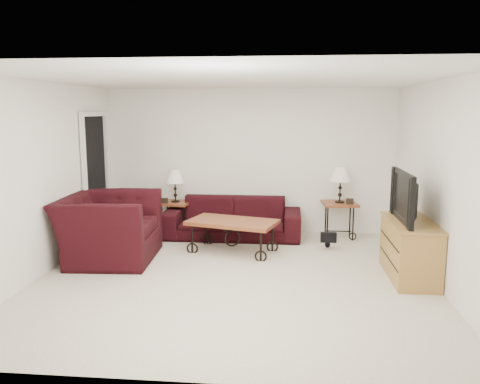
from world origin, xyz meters
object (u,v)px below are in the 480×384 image
at_px(backpack, 328,232).
at_px(coffee_table, 233,236).
at_px(side_table_left, 176,217).
at_px(television, 411,197).
at_px(armchair, 109,228).
at_px(side_table_right, 339,220).
at_px(lamp_left, 175,186).
at_px(sofa, 233,218).
at_px(lamp_right, 340,185).
at_px(tv_stand, 410,249).

bearing_deg(backpack, coffee_table, -148.33).
height_order(side_table_left, coffee_table, side_table_left).
height_order(side_table_left, television, television).
bearing_deg(armchair, side_table_left, -23.77).
relative_size(side_table_right, lamp_left, 1.08).
height_order(side_table_right, television, television).
bearing_deg(lamp_left, sofa, -10.01).
height_order(side_table_left, lamp_right, lamp_right).
distance_m(lamp_left, television, 4.01).
bearing_deg(backpack, lamp_left, -177.64).
xyz_separation_m(sofa, coffee_table, (0.10, -0.88, -0.09)).
bearing_deg(sofa, tv_stand, -35.91).
xyz_separation_m(lamp_left, television, (3.48, -1.98, 0.22)).
xyz_separation_m(lamp_right, television, (0.67, -1.98, 0.16)).
xyz_separation_m(lamp_left, backpack, (2.57, -0.69, -0.59)).
relative_size(coffee_table, armchair, 0.91).
height_order(sofa, backpack, sofa).
bearing_deg(lamp_left, armchair, -110.66).
bearing_deg(lamp_left, backpack, -14.96).
relative_size(television, backpack, 2.25).
height_order(lamp_right, television, television).
relative_size(lamp_right, coffee_table, 0.46).
height_order(side_table_right, coffee_table, side_table_right).
distance_m(side_table_right, coffee_table, 2.00).
bearing_deg(sofa, backpack, -18.09).
relative_size(sofa, side_table_right, 3.81).
distance_m(lamp_left, lamp_right, 2.81).
xyz_separation_m(sofa, lamp_right, (1.79, 0.18, 0.56)).
bearing_deg(armchair, tv_stand, -98.47).
distance_m(tv_stand, television, 0.69).
bearing_deg(coffee_table, side_table_left, 136.48).
bearing_deg(sofa, side_table_left, 169.99).
height_order(lamp_right, tv_stand, lamp_right).
bearing_deg(sofa, lamp_left, 169.99).
xyz_separation_m(side_table_right, tv_stand, (0.69, -1.98, 0.07)).
relative_size(lamp_left, armchair, 0.39).
bearing_deg(side_table_right, lamp_left, 180.00).
distance_m(armchair, backpack, 3.31).
relative_size(coffee_table, backpack, 2.66).
height_order(lamp_left, tv_stand, lamp_left).
xyz_separation_m(lamp_right, armchair, (-3.41, -1.59, -0.43)).
bearing_deg(television, coffee_table, -111.19).
height_order(lamp_left, coffee_table, lamp_left).
xyz_separation_m(lamp_left, tv_stand, (3.50, -1.98, -0.47)).
height_order(lamp_left, backpack, lamp_left).
distance_m(side_table_right, backpack, 0.73).
distance_m(side_table_right, television, 2.22).
xyz_separation_m(tv_stand, backpack, (-0.93, 1.29, -0.12)).
distance_m(side_table_left, backpack, 2.67).
distance_m(side_table_right, tv_stand, 2.10).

